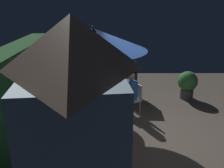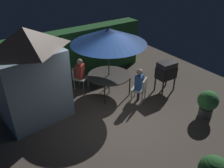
% 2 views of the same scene
% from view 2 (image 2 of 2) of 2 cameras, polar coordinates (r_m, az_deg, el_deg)
% --- Properties ---
extents(ground_plane, '(11.00, 11.00, 0.00)m').
position_cam_2_polar(ground_plane, '(7.66, 1.59, -8.80)').
color(ground_plane, brown).
extents(hedge_backdrop, '(6.67, 0.69, 2.08)m').
position_cam_2_polar(hedge_backdrop, '(9.78, -10.52, 6.85)').
color(hedge_backdrop, '#28602D').
rests_on(hedge_backdrop, ground).
extents(garden_shed, '(2.22, 1.58, 3.02)m').
position_cam_2_polar(garden_shed, '(7.36, -19.21, 1.93)').
color(garden_shed, '#9EBCD1').
rests_on(garden_shed, ground).
extents(patio_table, '(1.59, 1.59, 0.79)m').
position_cam_2_polar(patio_table, '(8.64, -0.75, 1.98)').
color(patio_table, '#47423D').
rests_on(patio_table, ground).
extents(patio_umbrella, '(2.66, 2.66, 2.60)m').
position_cam_2_polar(patio_umbrella, '(8.04, -0.82, 11.72)').
color(patio_umbrella, '#4C4C51').
rests_on(patio_umbrella, ground).
extents(bbq_grill, '(0.72, 0.53, 1.20)m').
position_cam_2_polar(bbq_grill, '(9.03, 13.21, 3.18)').
color(bbq_grill, black).
rests_on(bbq_grill, ground).
extents(chair_near_shed, '(0.65, 0.65, 0.90)m').
position_cam_2_polar(chair_near_shed, '(9.21, -8.18, 1.95)').
color(chair_near_shed, silver).
rests_on(chair_near_shed, ground).
extents(chair_far_side, '(0.64, 0.64, 0.90)m').
position_cam_2_polar(chair_far_side, '(8.37, 7.15, -1.00)').
color(chair_far_side, silver).
rests_on(chair_far_side, ground).
extents(potted_plant_by_grill, '(0.66, 0.66, 0.94)m').
position_cam_2_polar(potted_plant_by_grill, '(8.14, 22.46, -4.25)').
color(potted_plant_by_grill, '#4C4C51').
rests_on(potted_plant_by_grill, ground).
extents(person_in_red, '(0.42, 0.39, 1.26)m').
position_cam_2_polar(person_in_red, '(9.05, -7.81, 3.34)').
color(person_in_red, '#CC3D33').
rests_on(person_in_red, ground).
extents(person_in_blue, '(0.42, 0.38, 1.26)m').
position_cam_2_polar(person_in_blue, '(8.26, 6.70, 0.68)').
color(person_in_blue, '#3866B2').
rests_on(person_in_blue, ground).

